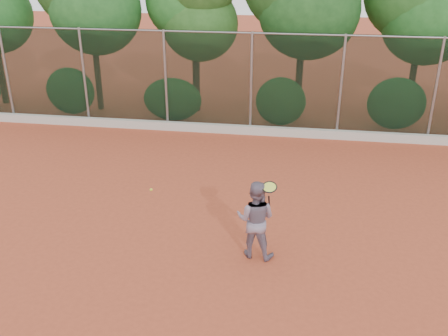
# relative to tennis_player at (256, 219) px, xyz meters

# --- Properties ---
(ground) EXTENTS (80.00, 80.00, 0.00)m
(ground) POSITION_rel_tennis_player_xyz_m (-0.92, 0.63, -0.86)
(ground) COLOR #B2472A
(ground) RESTS_ON ground
(concrete_curb) EXTENTS (24.00, 0.20, 0.30)m
(concrete_curb) POSITION_rel_tennis_player_xyz_m (-0.92, 7.45, -0.71)
(concrete_curb) COLOR beige
(concrete_curb) RESTS_ON ground
(tennis_player) EXTENTS (0.93, 0.78, 1.73)m
(tennis_player) POSITION_rel_tennis_player_xyz_m (0.00, 0.00, 0.00)
(tennis_player) COLOR slate
(tennis_player) RESTS_ON ground
(chainlink_fence) EXTENTS (24.09, 0.09, 3.50)m
(chainlink_fence) POSITION_rel_tennis_player_xyz_m (-0.92, 7.63, 1.00)
(chainlink_fence) COLOR black
(chainlink_fence) RESTS_ON ground
(tennis_racket) EXTENTS (0.34, 0.32, 0.58)m
(tennis_racket) POSITION_rel_tennis_player_xyz_m (0.27, -0.07, 0.76)
(tennis_racket) COLOR black
(tennis_racket) RESTS_ON ground
(tennis_ball_in_flight) EXTENTS (0.06, 0.06, 0.06)m
(tennis_ball_in_flight) POSITION_rel_tennis_player_xyz_m (-2.13, -0.24, 0.64)
(tennis_ball_in_flight) COLOR #CAD931
(tennis_ball_in_flight) RESTS_ON ground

